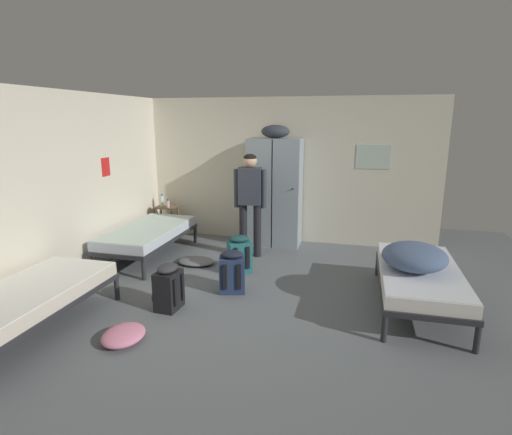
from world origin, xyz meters
The scene contains 16 objects.
ground_plane centered at (0.00, 0.00, 0.00)m, with size 8.11×8.11×0.00m, color slate.
room_backdrop centered at (-1.25, 1.29, 1.27)m, with size 5.19×5.04×2.54m.
locker_bank centered at (-0.16, 2.21, 0.97)m, with size 0.90×0.55×2.07m.
shelf_unit centered at (-2.23, 2.19, 0.35)m, with size 0.38×0.30×0.57m.
bed_left_rear centered at (-1.98, 1.04, 0.38)m, with size 0.90×1.90×0.49m.
bed_right centered at (1.98, 0.18, 0.38)m, with size 0.90×1.90×0.49m.
bed_left_front centered at (-1.98, -1.44, 0.38)m, with size 0.90×1.90×0.49m.
bedding_heap centered at (1.90, 0.10, 0.64)m, with size 0.72×0.76×0.30m.
person_traveler centered at (-0.41, 1.48, 0.99)m, with size 0.52×0.24×1.64m.
water_bottle centered at (-2.31, 2.21, 0.68)m, with size 0.07×0.07×0.23m.
lotion_bottle centered at (-2.16, 2.15, 0.64)m, with size 0.05×0.05×0.15m.
backpack_teal centered at (-0.38, 0.75, 0.26)m, with size 0.40×0.41×0.55m.
backpack_navy centered at (-0.27, 0.06, 0.26)m, with size 0.37×0.39×0.55m.
backpack_black centered at (-0.84, -0.59, 0.26)m, with size 0.35×0.34×0.55m.
clothes_pile_pink centered at (-0.95, -1.37, 0.07)m, with size 0.41×0.48×0.13m.
clothes_pile_grey centered at (-1.11, 0.89, 0.05)m, with size 0.58×0.41×0.09m.
Camera 1 is at (1.23, -4.61, 2.16)m, focal length 28.66 mm.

